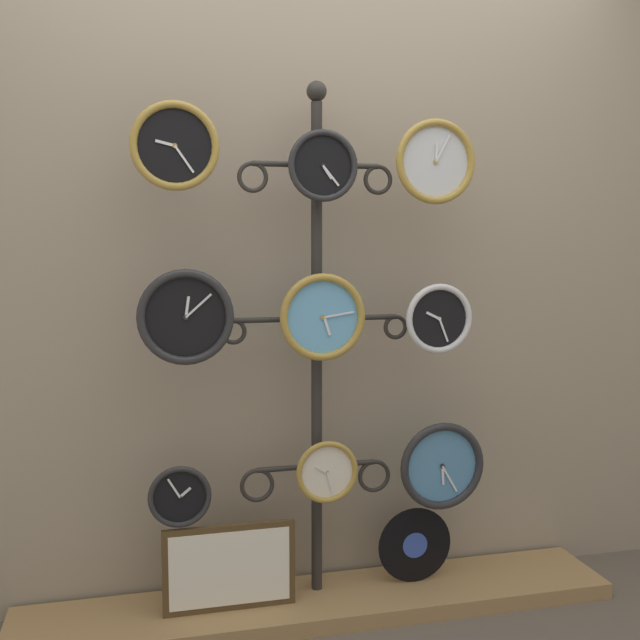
# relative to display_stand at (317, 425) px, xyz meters

# --- Properties ---
(shop_wall) EXTENTS (4.40, 0.04, 2.80)m
(shop_wall) POSITION_rel_display_stand_xyz_m (0.00, 0.16, 0.71)
(shop_wall) COLOR gray
(shop_wall) RESTS_ON ground_plane
(low_shelf) EXTENTS (2.20, 0.36, 0.06)m
(low_shelf) POSITION_rel_display_stand_xyz_m (0.00, -0.06, -0.66)
(low_shelf) COLOR #9E7A4C
(low_shelf) RESTS_ON ground_plane
(display_stand) EXTENTS (0.70, 0.36, 1.92)m
(display_stand) POSITION_rel_display_stand_xyz_m (0.00, 0.00, 0.00)
(display_stand) COLOR #282623
(display_stand) RESTS_ON ground_plane
(clock_top_left) EXTENTS (0.29, 0.04, 0.29)m
(clock_top_left) POSITION_rel_display_stand_xyz_m (-0.50, -0.10, 0.98)
(clock_top_left) COLOR black
(clock_top_center) EXTENTS (0.25, 0.04, 0.25)m
(clock_top_center) POSITION_rel_display_stand_xyz_m (-0.00, -0.09, 0.93)
(clock_top_center) COLOR black
(clock_top_right) EXTENTS (0.30, 0.04, 0.30)m
(clock_top_right) POSITION_rel_display_stand_xyz_m (0.41, -0.10, 0.95)
(clock_top_right) COLOR silver
(clock_middle_left) EXTENTS (0.32, 0.04, 0.32)m
(clock_middle_left) POSITION_rel_display_stand_xyz_m (-0.47, -0.11, 0.42)
(clock_middle_left) COLOR black
(clock_middle_center) EXTENTS (0.31, 0.04, 0.31)m
(clock_middle_center) POSITION_rel_display_stand_xyz_m (0.00, -0.09, 0.41)
(clock_middle_center) COLOR #60A8DB
(clock_middle_right) EXTENTS (0.25, 0.04, 0.25)m
(clock_middle_right) POSITION_rel_display_stand_xyz_m (0.42, -0.12, 0.39)
(clock_middle_right) COLOR black
(clock_bottom_left) EXTENTS (0.22, 0.04, 0.22)m
(clock_bottom_left) POSITION_rel_display_stand_xyz_m (-0.50, -0.08, -0.20)
(clock_bottom_left) COLOR black
(clock_bottom_center) EXTENTS (0.23, 0.04, 0.23)m
(clock_bottom_center) POSITION_rel_display_stand_xyz_m (0.02, -0.09, -0.15)
(clock_bottom_center) COLOR silver
(clock_bottom_right) EXTENTS (0.33, 0.04, 0.33)m
(clock_bottom_right) POSITION_rel_display_stand_xyz_m (0.45, -0.10, -0.16)
(clock_bottom_right) COLOR #4C84B2
(vinyl_record) EXTENTS (0.29, 0.01, 0.29)m
(vinyl_record) POSITION_rel_display_stand_xyz_m (0.38, -0.04, -0.48)
(vinyl_record) COLOR black
(vinyl_record) RESTS_ON low_shelf
(picture_frame) EXTENTS (0.47, 0.02, 0.31)m
(picture_frame) POSITION_rel_display_stand_xyz_m (-0.34, -0.09, -0.47)
(picture_frame) COLOR #4C381E
(picture_frame) RESTS_ON low_shelf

